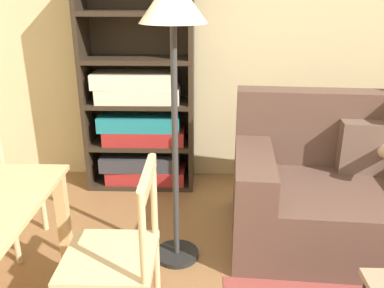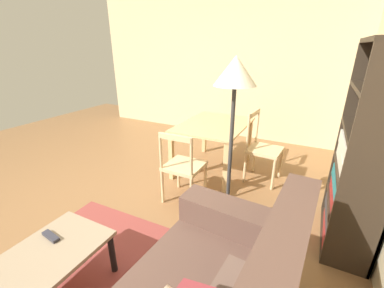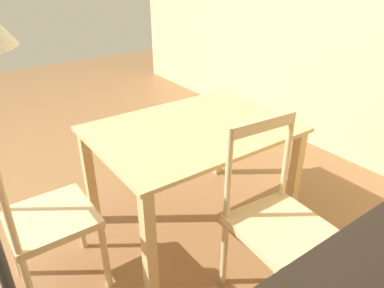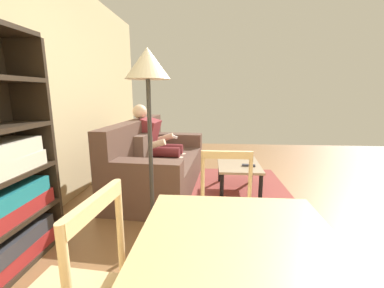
# 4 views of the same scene
# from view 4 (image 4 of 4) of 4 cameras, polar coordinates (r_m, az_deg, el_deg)

# --- Properties ---
(ground_plane) EXTENTS (8.40, 8.40, 0.00)m
(ground_plane) POSITION_cam_4_polar(r_m,az_deg,el_deg) (2.82, 22.08, -17.57)
(ground_plane) COLOR brown
(wall_back) EXTENTS (6.40, 0.12, 2.72)m
(wall_back) POSITION_cam_4_polar(r_m,az_deg,el_deg) (2.97, -34.03, 10.14)
(wall_back) COLOR #D1BC8C
(wall_back) RESTS_ON ground_plane
(couch) EXTENTS (2.07, 1.08, 0.95)m
(couch) POSITION_cam_4_polar(r_m,az_deg,el_deg) (3.62, -8.19, -4.57)
(couch) COLOR brown
(couch) RESTS_ON ground_plane
(person_lounging) EXTENTS (0.61, 0.93, 1.16)m
(person_lounging) POSITION_cam_4_polar(r_m,az_deg,el_deg) (3.78, -8.09, 0.28)
(person_lounging) COLOR maroon
(person_lounging) RESTS_ON ground_plane
(coffee_table) EXTENTS (0.81, 0.55, 0.40)m
(coffee_table) POSITION_cam_4_polar(r_m,az_deg,el_deg) (3.47, 10.51, -5.26)
(coffee_table) COLOR gray
(coffee_table) RESTS_ON ground_plane
(tv_remote) EXTENTS (0.07, 0.17, 0.02)m
(tv_remote) POSITION_cam_4_polar(r_m,az_deg,el_deg) (3.35, 12.75, -4.75)
(tv_remote) COLOR #2D2D38
(tv_remote) RESTS_ON coffee_table
(dining_table) EXTENTS (1.19, 0.89, 0.71)m
(dining_table) POSITION_cam_4_polar(r_m,az_deg,el_deg) (1.13, 11.27, -29.19)
(dining_table) COLOR tan
(dining_table) RESTS_ON ground_plane
(dining_chair_facing_couch) EXTENTS (0.42, 0.42, 0.89)m
(dining_chair_facing_couch) POSITION_cam_4_polar(r_m,az_deg,el_deg) (1.99, 7.91, -15.15)
(dining_chair_facing_couch) COLOR #D1B27F
(dining_chair_facing_couch) RESTS_ON ground_plane
(area_rug) EXTENTS (2.03, 1.44, 0.01)m
(area_rug) POSITION_cam_4_polar(r_m,az_deg,el_deg) (3.58, 10.31, -10.37)
(area_rug) COLOR brown
(area_rug) RESTS_ON ground_plane
(floor_lamp) EXTENTS (0.36, 0.36, 1.68)m
(floor_lamp) POSITION_cam_4_polar(r_m,az_deg,el_deg) (2.07, -9.95, 13.58)
(floor_lamp) COLOR black
(floor_lamp) RESTS_ON ground_plane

